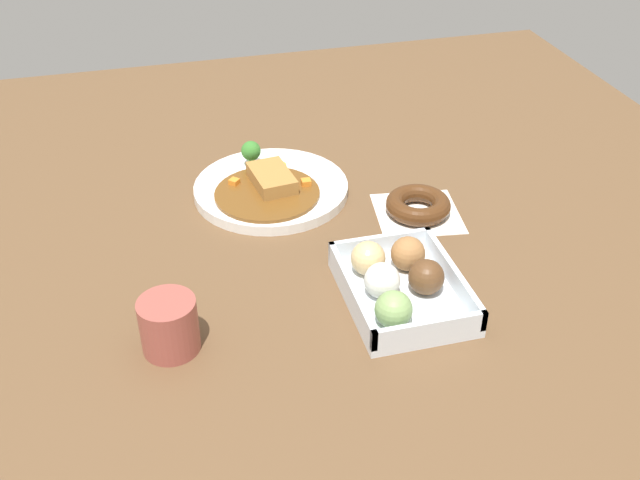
{
  "coord_description": "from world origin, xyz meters",
  "views": [
    {
      "loc": [
        0.93,
        -0.23,
        0.67
      ],
      "look_at": [
        0.05,
        0.0,
        0.03
      ],
      "focal_mm": 42.01,
      "sensor_mm": 36.0,
      "label": 1
    }
  ],
  "objects_px": {
    "curry_plate": "(270,187)",
    "chocolate_ring_donut": "(418,206)",
    "coffee_mug": "(169,325)",
    "donut_box": "(399,283)"
  },
  "relations": [
    {
      "from": "chocolate_ring_donut",
      "to": "coffee_mug",
      "type": "height_order",
      "value": "coffee_mug"
    },
    {
      "from": "coffee_mug",
      "to": "chocolate_ring_donut",
      "type": "bearing_deg",
      "value": 117.51
    },
    {
      "from": "curry_plate",
      "to": "donut_box",
      "type": "height_order",
      "value": "curry_plate"
    },
    {
      "from": "curry_plate",
      "to": "chocolate_ring_donut",
      "type": "relative_size",
      "value": 1.71
    },
    {
      "from": "curry_plate",
      "to": "coffee_mug",
      "type": "relative_size",
      "value": 3.51
    },
    {
      "from": "curry_plate",
      "to": "chocolate_ring_donut",
      "type": "height_order",
      "value": "curry_plate"
    },
    {
      "from": "donut_box",
      "to": "chocolate_ring_donut",
      "type": "distance_m",
      "value": 0.22
    },
    {
      "from": "curry_plate",
      "to": "coffee_mug",
      "type": "distance_m",
      "value": 0.4
    },
    {
      "from": "curry_plate",
      "to": "donut_box",
      "type": "xyz_separation_m",
      "value": [
        0.32,
        0.12,
        0.01
      ]
    },
    {
      "from": "donut_box",
      "to": "coffee_mug",
      "type": "distance_m",
      "value": 0.32
    }
  ]
}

